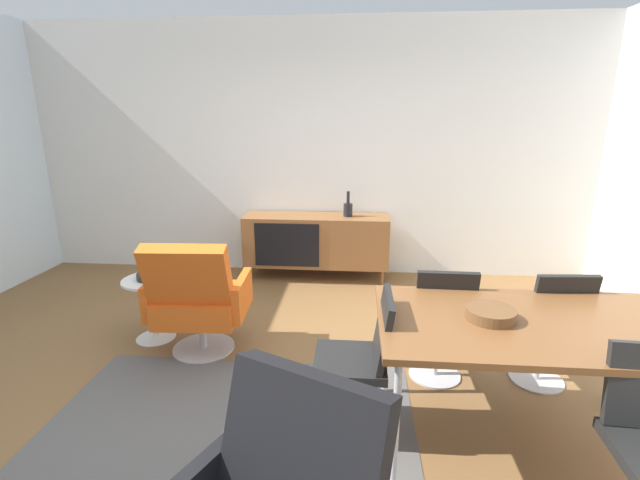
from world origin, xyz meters
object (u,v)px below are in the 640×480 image
(dining_chair_near_window, at_px, (361,359))
(fruit_bowl, at_px, (149,274))
(side_table_round, at_px, (152,302))
(dining_table, at_px, (530,328))
(wooden_bowl_on_table, at_px, (490,314))
(vase_cobalt, at_px, (348,209))
(sideboard, at_px, (316,240))
(lounge_chair_red, at_px, (197,297))
(dining_chair_back_right, at_px, (550,323))
(dining_chair_back_left, at_px, (441,319))

(dining_chair_near_window, height_order, fruit_bowl, dining_chair_near_window)
(side_table_round, height_order, fruit_bowl, fruit_bowl)
(dining_table, bearing_deg, wooden_bowl_on_table, 177.74)
(vase_cobalt, height_order, dining_table, vase_cobalt)
(wooden_bowl_on_table, height_order, dining_chair_near_window, dining_chair_near_window)
(sideboard, xyz_separation_m, lounge_chair_red, (-0.74, -1.76, 0.03))
(dining_table, height_order, dining_chair_back_right, dining_chair_back_right)
(dining_table, relative_size, lounge_chair_red, 1.69)
(sideboard, bearing_deg, dining_chair_near_window, -79.06)
(sideboard, relative_size, side_table_round, 3.08)
(wooden_bowl_on_table, bearing_deg, dining_chair_near_window, -179.36)
(sideboard, bearing_deg, dining_chair_back_right, -48.74)
(dining_chair_near_window, bearing_deg, dining_chair_back_right, 24.18)
(wooden_bowl_on_table, distance_m, dining_chair_back_right, 0.84)
(wooden_bowl_on_table, xyz_separation_m, fruit_bowl, (-2.37, 0.98, -0.21))
(wooden_bowl_on_table, height_order, dining_chair_back_right, dining_chair_back_right)
(vase_cobalt, xyz_separation_m, dining_chair_back_right, (1.38, -1.98, -0.34))
(side_table_round, bearing_deg, dining_chair_near_window, -30.35)
(wooden_bowl_on_table, xyz_separation_m, dining_chair_near_window, (-0.68, -0.01, -0.30))
(sideboard, distance_m, wooden_bowl_on_table, 2.80)
(vase_cobalt, bearing_deg, dining_chair_near_window, -86.86)
(dining_table, bearing_deg, vase_cobalt, 112.06)
(dining_chair_near_window, xyz_separation_m, lounge_chair_red, (-1.23, 0.78, -0.00))
(dining_chair_near_window, bearing_deg, fruit_bowl, 149.72)
(vase_cobalt, relative_size, dining_chair_back_right, 0.32)
(dining_table, xyz_separation_m, fruit_bowl, (-2.58, 0.99, -0.14))
(sideboard, relative_size, dining_chair_back_right, 1.87)
(dining_chair_near_window, xyz_separation_m, fruit_bowl, (-1.69, 0.99, 0.09))
(wooden_bowl_on_table, relative_size, dining_chair_back_left, 0.30)
(lounge_chair_red, bearing_deg, vase_cobalt, 58.31)
(side_table_round, bearing_deg, lounge_chair_red, -24.73)
(sideboard, relative_size, lounge_chair_red, 1.69)
(dining_table, distance_m, wooden_bowl_on_table, 0.22)
(dining_table, relative_size, side_table_round, 3.08)
(dining_chair_near_window, xyz_separation_m, side_table_round, (-1.69, 0.99, -0.15))
(sideboard, xyz_separation_m, dining_table, (1.38, -2.54, 0.26))
(dining_chair_back_right, distance_m, fruit_bowl, 2.97)
(dining_chair_back_right, xyz_separation_m, dining_chair_near_window, (-1.24, -0.56, 0.00))
(dining_chair_back_right, distance_m, side_table_round, 2.97)
(dining_chair_near_window, bearing_deg, sideboard, 100.94)
(sideboard, distance_m, dining_chair_near_window, 2.58)
(dining_chair_back_right, relative_size, dining_chair_near_window, 1.00)
(dining_table, bearing_deg, side_table_round, 159.00)
(lounge_chair_red, xyz_separation_m, side_table_round, (-0.46, 0.21, -0.15))
(dining_chair_back_left, height_order, side_table_round, dining_chair_back_left)
(dining_chair_near_window, bearing_deg, dining_chair_back_left, 46.06)
(dining_chair_back_left, distance_m, fruit_bowl, 2.27)
(side_table_round, bearing_deg, dining_table, -21.00)
(fruit_bowl, bearing_deg, dining_chair_near_window, -30.28)
(vase_cobalt, height_order, wooden_bowl_on_table, vase_cobalt)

